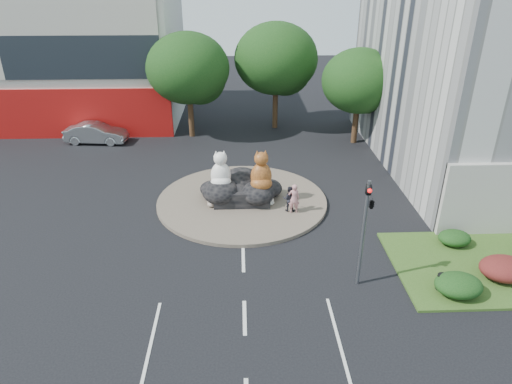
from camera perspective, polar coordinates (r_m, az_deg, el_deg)
The scene contains 21 objects.
ground at distance 18.84m, azimuth -1.43°, elevation -15.42°, with size 120.00×120.00×0.00m, color black.
roundabout_island at distance 27.09m, azimuth -1.76°, elevation -1.05°, with size 10.00×10.00×0.20m, color brown.
rock_plinth at distance 26.84m, azimuth -1.78°, elevation -0.01°, with size 3.20×2.60×0.90m, color black, non-canonical shape.
shophouse_block at distance 46.09m, azimuth -26.09°, elevation 15.84°, with size 25.20×12.30×17.40m.
grass_verge at distance 24.34m, azimuth 28.29°, elevation -8.10°, with size 10.00×6.00×0.12m, color #2C4A18.
tree_left at distance 37.06m, azimuth -8.37°, elevation 14.68°, with size 6.46×6.46×8.27m.
tree_mid at distance 38.89m, azimuth 2.61°, elevation 15.92°, with size 6.84×6.84×8.76m.
tree_right at distance 36.21m, azimuth 12.86°, elevation 13.04°, with size 5.70×5.70×7.30m.
hedge_near_green at distance 21.27m, azimuth 23.99°, elevation -10.58°, with size 2.00×1.60×0.90m, color #113611.
hedge_red at distance 23.11m, azimuth 28.65°, elevation -8.41°, with size 2.20×1.76×0.99m, color #531618.
hedge_back_green at distance 24.76m, azimuth 23.57°, elevation -5.29°, with size 1.60×1.28×0.72m, color #113611.
traffic_light at distance 19.08m, azimuth 13.85°, elevation -2.38°, with size 0.44×1.24×5.00m.
street_lamp at distance 26.77m, azimuth 26.91°, elevation 6.06°, with size 2.34×0.22×8.06m.
cat_white at distance 26.09m, azimuth -4.44°, elevation 2.91°, with size 1.34×1.16×2.23m, color white, non-canonical shape.
cat_tabby at distance 25.78m, azimuth 0.66°, elevation 2.82°, with size 1.40×1.21×2.33m, color #A77322, non-canonical shape.
kitten_calico at distance 26.13m, azimuth -5.62°, elevation -0.88°, with size 0.55×0.48×0.92m, color beige, non-canonical shape.
kitten_white at distance 26.21m, azimuth 1.75°, elevation -0.69°, with size 0.54×0.47×0.90m, color beige, non-canonical shape.
pedestrian_pink at distance 25.26m, azimuth 4.75°, elevation -0.82°, with size 0.63×0.41×1.72m, color tan.
pedestrian_dark at distance 25.47m, azimuth 4.17°, elevation -0.84°, with size 0.73×0.57×1.49m, color black.
parked_car at distance 38.36m, azimuth -19.36°, elevation 6.96°, with size 1.68×4.81×1.58m, color #979A9E.
litter_bin at distance 21.35m, azimuth 22.24°, elevation -10.38°, with size 0.48×0.48×0.71m, color black.
Camera 1 is at (-0.08, -14.07, 12.53)m, focal length 32.00 mm.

